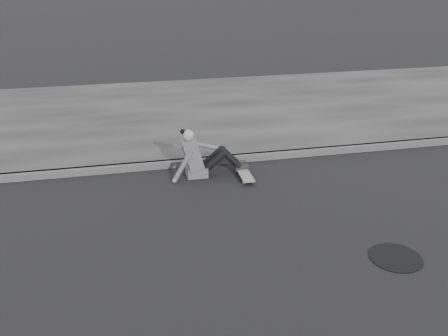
% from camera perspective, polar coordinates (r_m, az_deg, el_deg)
% --- Properties ---
extents(ground, '(80.00, 80.00, 0.00)m').
position_cam_1_polar(ground, '(7.22, 6.87, -7.05)').
color(ground, black).
rests_on(ground, ground).
extents(curb, '(24.00, 0.16, 0.12)m').
position_cam_1_polar(curb, '(9.40, 1.90, 1.15)').
color(curb, '#474747').
rests_on(curb, ground).
extents(sidewalk, '(24.00, 6.00, 0.12)m').
position_cam_1_polar(sidewalk, '(12.18, -1.55, 6.52)').
color(sidewalk, '#313131').
rests_on(sidewalk, ground).
extents(manhole, '(0.68, 0.68, 0.01)m').
position_cam_1_polar(manhole, '(6.94, 19.01, -9.66)').
color(manhole, black).
rests_on(manhole, ground).
extents(skateboard, '(0.20, 0.78, 0.09)m').
position_cam_1_polar(skateboard, '(8.74, 2.31, -0.61)').
color(skateboard, gray).
rests_on(skateboard, ground).
extents(seated_woman, '(1.38, 0.46, 0.88)m').
position_cam_1_polar(seated_woman, '(8.70, -2.76, 1.36)').
color(seated_woman, '#535356').
rests_on(seated_woman, ground).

